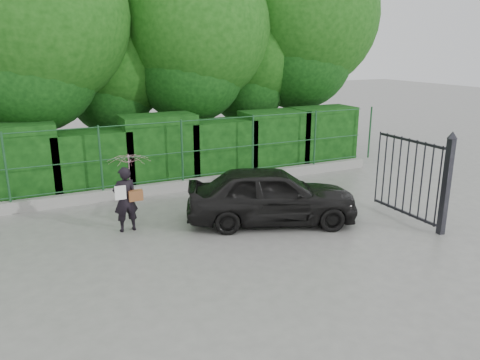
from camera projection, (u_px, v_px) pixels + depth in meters
name	position (u px, v px, depth m)	size (l,w,h in m)	color
ground	(235.00, 250.00, 9.78)	(80.00, 80.00, 0.00)	gray
kerb	(170.00, 187.00, 13.65)	(14.00, 0.25, 0.30)	#9E9E99
fence	(176.00, 151.00, 13.45)	(14.13, 0.06, 1.80)	#1C4C27
hedge	(158.00, 152.00, 14.26)	(14.20, 1.20, 2.13)	black
trees	(169.00, 30.00, 15.70)	(17.10, 6.15, 8.08)	black
gate	(430.00, 178.00, 10.72)	(0.22, 2.33, 2.36)	black
woman	(129.00, 180.00, 10.57)	(0.96, 0.98, 1.80)	black
car	(272.00, 195.00, 11.17)	(1.63, 4.04, 1.38)	black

